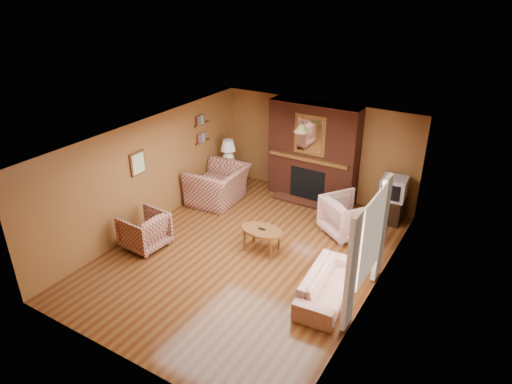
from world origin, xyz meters
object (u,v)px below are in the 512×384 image
Objects in this scene: plaid_loveseat at (218,185)px; coffee_table at (262,232)px; plaid_armchair at (144,230)px; floral_sofa at (328,284)px; crt_tv at (394,188)px; fireplace at (313,153)px; side_table at (229,175)px; tv_stand at (391,210)px; table_lamp at (228,151)px; floral_armchair at (347,216)px.

plaid_loveseat reaches higher than coffee_table.
floral_sofa is (3.85, 0.43, -0.12)m from plaid_armchair.
fireplace is at bearing 174.70° from crt_tv.
tv_stand is (4.15, 0.35, -0.04)m from side_table.
side_table reaches higher than tv_stand.
floral_sofa is 2.68× the size of side_table.
crt_tv is (4.15, 0.34, -0.18)m from table_lamp.
tv_stand is at bearing 53.48° from coffee_table.
floral_sofa is 2.76× the size of table_lamp.
floral_sofa is at bearing -35.51° from side_table.
coffee_table is at bearing 85.07° from floral_armchair.
floral_sofa is at bearing 137.24° from floral_armchair.
tv_stand is at bearing 136.33° from plaid_armchair.
floral_armchair is at bearing 88.26° from plaid_loveseat.
table_lamp reaches higher than plaid_loveseat.
plaid_loveseat is 4.26m from floral_sofa.
crt_tv is (2.05, -0.19, -0.36)m from fireplace.
fireplace is 2.17m from table_lamp.
plaid_loveseat is 2.45m from plaid_armchair.
tv_stand is at bearing 4.82° from table_lamp.
side_table is at bearing -172.47° from tv_stand.
fireplace is at bearing 177.56° from tv_stand.
side_table is 4.19m from crt_tv.
plaid_armchair reaches higher than tv_stand.
crt_tv reaches higher than plaid_armchair.
table_lamp is at bearing -172.47° from tv_stand.
fireplace is 2.69× the size of coffee_table.
table_lamp reaches higher than plaid_armchair.
plaid_armchair reaches higher than coffee_table.
plaid_loveseat reaches higher than side_table.
floral_sofa is at bearing 100.41° from plaid_armchair.
floral_armchair is at bearing 50.73° from coffee_table.
plaid_armchair reaches higher than side_table.
fireplace is 3.99m from floral_sofa.
crt_tv is (0.00, -0.01, 0.54)m from tv_stand.
side_table is at bearing 49.81° from floral_sofa.
floral_armchair is (3.25, 0.15, -0.01)m from plaid_loveseat.
fireplace reaches higher than tv_stand.
plaid_loveseat is 1.45× the size of floral_armchair.
tv_stand is (0.15, 3.20, 0.03)m from floral_sofa.
table_lamp is (-4.00, 2.85, 0.75)m from floral_sofa.
plaid_loveseat reaches higher than floral_armchair.
side_table is at bearing -173.28° from plaid_armchair.
table_lamp is (0.00, 0.00, 0.68)m from side_table.
floral_armchair is at bearing -11.01° from side_table.
side_table is at bearing 0.00° from table_lamp.
plaid_armchair is 1.46× the size of crt_tv.
plaid_loveseat reaches higher than plaid_armchair.
fireplace reaches higher than floral_sofa.
fireplace is 2.42m from plaid_loveseat.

